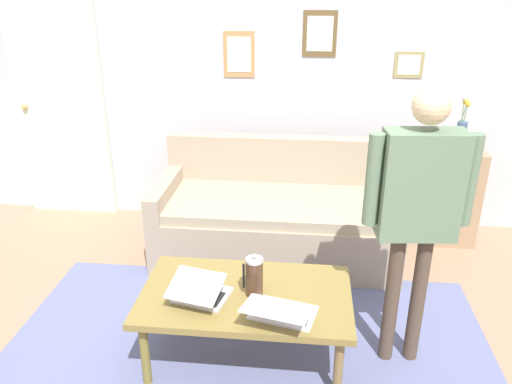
{
  "coord_description": "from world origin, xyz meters",
  "views": [
    {
      "loc": [
        -0.31,
        2.12,
        2.07
      ],
      "look_at": [
        -0.0,
        -0.85,
        0.8
      ],
      "focal_mm": 35.17,
      "sensor_mm": 36.0,
      "label": 1
    }
  ],
  "objects_px": {
    "person_standing": "(419,198)",
    "side_shelf": "(451,196)",
    "laptop_left": "(281,311)",
    "flower_vase": "(461,131)",
    "interior_door": "(60,106)",
    "laptop_center": "(200,292)",
    "french_press": "(254,277)",
    "couch": "(277,217)",
    "coffee_table": "(246,299)"
  },
  "relations": [
    {
      "from": "interior_door",
      "to": "laptop_left",
      "type": "height_order",
      "value": "interior_door"
    },
    {
      "from": "coffee_table",
      "to": "laptop_left",
      "type": "height_order",
      "value": "laptop_left"
    },
    {
      "from": "couch",
      "to": "french_press",
      "type": "relative_size",
      "value": 7.24
    },
    {
      "from": "person_standing",
      "to": "laptop_center",
      "type": "bearing_deg",
      "value": 8.43
    },
    {
      "from": "couch",
      "to": "laptop_center",
      "type": "relative_size",
      "value": 5.16
    },
    {
      "from": "interior_door",
      "to": "person_standing",
      "type": "xyz_separation_m",
      "value": [
        -2.8,
        1.79,
        0.0
      ]
    },
    {
      "from": "french_press",
      "to": "side_shelf",
      "type": "relative_size",
      "value": 0.32
    },
    {
      "from": "interior_door",
      "to": "flower_vase",
      "type": "distance_m",
      "value": 3.44
    },
    {
      "from": "coffee_table",
      "to": "side_shelf",
      "type": "xyz_separation_m",
      "value": [
        -1.52,
        -1.62,
        0.01
      ]
    },
    {
      "from": "person_standing",
      "to": "coffee_table",
      "type": "bearing_deg",
      "value": 5.22
    },
    {
      "from": "couch",
      "to": "laptop_center",
      "type": "xyz_separation_m",
      "value": [
        0.33,
        1.35,
        0.18
      ]
    },
    {
      "from": "interior_door",
      "to": "french_press",
      "type": "xyz_separation_m",
      "value": [
        -1.96,
        1.88,
        -0.47
      ]
    },
    {
      "from": "laptop_center",
      "to": "flower_vase",
      "type": "xyz_separation_m",
      "value": [
        -1.76,
        -1.71,
        0.48
      ]
    },
    {
      "from": "interior_door",
      "to": "coffee_table",
      "type": "bearing_deg",
      "value": 135.5
    },
    {
      "from": "laptop_center",
      "to": "side_shelf",
      "type": "relative_size",
      "value": 0.45
    },
    {
      "from": "laptop_center",
      "to": "interior_door",
      "type": "bearing_deg",
      "value": -49.65
    },
    {
      "from": "flower_vase",
      "to": "interior_door",
      "type": "bearing_deg",
      "value": -4.21
    },
    {
      "from": "person_standing",
      "to": "side_shelf",
      "type": "bearing_deg",
      "value": -112.24
    },
    {
      "from": "interior_door",
      "to": "coffee_table",
      "type": "distance_m",
      "value": 2.75
    },
    {
      "from": "coffee_table",
      "to": "flower_vase",
      "type": "xyz_separation_m",
      "value": [
        -1.52,
        -1.62,
        0.57
      ]
    },
    {
      "from": "side_shelf",
      "to": "person_standing",
      "type": "distance_m",
      "value": 1.77
    },
    {
      "from": "interior_door",
      "to": "couch",
      "type": "distance_m",
      "value": 2.21
    },
    {
      "from": "coffee_table",
      "to": "laptop_center",
      "type": "height_order",
      "value": "laptop_center"
    },
    {
      "from": "interior_door",
      "to": "french_press",
      "type": "distance_m",
      "value": 2.75
    },
    {
      "from": "side_shelf",
      "to": "coffee_table",
      "type": "bearing_deg",
      "value": 46.78
    },
    {
      "from": "coffee_table",
      "to": "laptop_center",
      "type": "xyz_separation_m",
      "value": [
        0.24,
        0.09,
        0.09
      ]
    },
    {
      "from": "side_shelf",
      "to": "flower_vase",
      "type": "bearing_deg",
      "value": -99.85
    },
    {
      "from": "coffee_table",
      "to": "person_standing",
      "type": "distance_m",
      "value": 1.1
    },
    {
      "from": "interior_door",
      "to": "flower_vase",
      "type": "bearing_deg",
      "value": 175.79
    },
    {
      "from": "laptop_left",
      "to": "coffee_table",
      "type": "bearing_deg",
      "value": -45.34
    },
    {
      "from": "side_shelf",
      "to": "flower_vase",
      "type": "relative_size",
      "value": 1.84
    },
    {
      "from": "interior_door",
      "to": "laptop_center",
      "type": "distance_m",
      "value": 2.63
    },
    {
      "from": "flower_vase",
      "to": "laptop_left",
      "type": "bearing_deg",
      "value": 54.42
    },
    {
      "from": "couch",
      "to": "interior_door",
      "type": "bearing_deg",
      "value": -16.93
    },
    {
      "from": "side_shelf",
      "to": "person_standing",
      "type": "relative_size",
      "value": 0.5
    },
    {
      "from": "couch",
      "to": "laptop_center",
      "type": "height_order",
      "value": "couch"
    },
    {
      "from": "laptop_left",
      "to": "side_shelf",
      "type": "height_order",
      "value": "side_shelf"
    },
    {
      "from": "coffee_table",
      "to": "interior_door",
      "type": "bearing_deg",
      "value": -44.5
    },
    {
      "from": "interior_door",
      "to": "laptop_left",
      "type": "relative_size",
      "value": 5.02
    },
    {
      "from": "laptop_left",
      "to": "person_standing",
      "type": "xyz_separation_m",
      "value": [
        -0.68,
        -0.29,
        0.54
      ]
    },
    {
      "from": "french_press",
      "to": "flower_vase",
      "type": "height_order",
      "value": "flower_vase"
    },
    {
      "from": "interior_door",
      "to": "french_press",
      "type": "relative_size",
      "value": 7.92
    },
    {
      "from": "laptop_left",
      "to": "laptop_center",
      "type": "relative_size",
      "value": 1.12
    },
    {
      "from": "french_press",
      "to": "coffee_table",
      "type": "bearing_deg",
      "value": -11.61
    },
    {
      "from": "laptop_left",
      "to": "flower_vase",
      "type": "distance_m",
      "value": 2.3
    },
    {
      "from": "couch",
      "to": "french_press",
      "type": "height_order",
      "value": "couch"
    },
    {
      "from": "coffee_table",
      "to": "side_shelf",
      "type": "bearing_deg",
      "value": -133.22
    },
    {
      "from": "laptop_left",
      "to": "laptop_center",
      "type": "xyz_separation_m",
      "value": [
        0.45,
        -0.13,
        0.0
      ]
    },
    {
      "from": "person_standing",
      "to": "couch",
      "type": "bearing_deg",
      "value": -55.95
    },
    {
      "from": "couch",
      "to": "flower_vase",
      "type": "height_order",
      "value": "flower_vase"
    }
  ]
}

